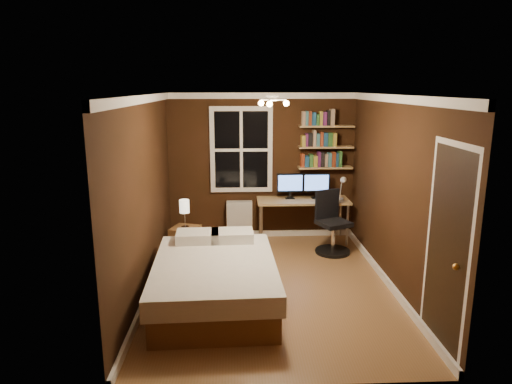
{
  "coord_description": "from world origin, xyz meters",
  "views": [
    {
      "loc": [
        -0.44,
        -5.65,
        2.6
      ],
      "look_at": [
        -0.17,
        0.45,
        1.18
      ],
      "focal_mm": 32.0,
      "sensor_mm": 36.0,
      "label": 1
    }
  ],
  "objects_px": {
    "bedside_lamp": "(185,214)",
    "radiator": "(239,220)",
    "monitor_left": "(290,186)",
    "desk_lamp": "(342,188)",
    "nightstand": "(186,242)",
    "office_chair": "(332,229)",
    "desk": "(303,203)",
    "monitor_right": "(316,186)",
    "bed": "(215,280)"
  },
  "relations": [
    {
      "from": "nightstand",
      "to": "monitor_right",
      "type": "relative_size",
      "value": 1.07
    },
    {
      "from": "desk",
      "to": "monitor_right",
      "type": "bearing_deg",
      "value": 18.32
    },
    {
      "from": "desk_lamp",
      "to": "office_chair",
      "type": "height_order",
      "value": "desk_lamp"
    },
    {
      "from": "nightstand",
      "to": "office_chair",
      "type": "xyz_separation_m",
      "value": [
        2.31,
        0.14,
        0.14
      ]
    },
    {
      "from": "bed",
      "to": "desk",
      "type": "bearing_deg",
      "value": 56.14
    },
    {
      "from": "nightstand",
      "to": "bedside_lamp",
      "type": "distance_m",
      "value": 0.46
    },
    {
      "from": "office_chair",
      "to": "monitor_right",
      "type": "bearing_deg",
      "value": 80.32
    },
    {
      "from": "bed",
      "to": "monitor_right",
      "type": "relative_size",
      "value": 4.54
    },
    {
      "from": "radiator",
      "to": "monitor_right",
      "type": "xyz_separation_m",
      "value": [
        1.31,
        -0.12,
        0.62
      ]
    },
    {
      "from": "nightstand",
      "to": "monitor_left",
      "type": "distance_m",
      "value": 2.0
    },
    {
      "from": "monitor_left",
      "to": "desk_lamp",
      "type": "distance_m",
      "value": 0.87
    },
    {
      "from": "monitor_right",
      "to": "desk_lamp",
      "type": "relative_size",
      "value": 1.04
    },
    {
      "from": "bedside_lamp",
      "to": "desk",
      "type": "distance_m",
      "value": 2.04
    },
    {
      "from": "bedside_lamp",
      "to": "desk_lamp",
      "type": "xyz_separation_m",
      "value": [
        2.55,
        0.58,
        0.25
      ]
    },
    {
      "from": "monitor_right",
      "to": "bedside_lamp",
      "type": "bearing_deg",
      "value": -160.28
    },
    {
      "from": "bed",
      "to": "monitor_right",
      "type": "bearing_deg",
      "value": 52.95
    },
    {
      "from": "nightstand",
      "to": "monitor_left",
      "type": "height_order",
      "value": "monitor_left"
    },
    {
      "from": "radiator",
      "to": "monitor_left",
      "type": "distance_m",
      "value": 1.07
    },
    {
      "from": "nightstand",
      "to": "bedside_lamp",
      "type": "height_order",
      "value": "bedside_lamp"
    },
    {
      "from": "bed",
      "to": "bedside_lamp",
      "type": "xyz_separation_m",
      "value": [
        -0.52,
        1.56,
        0.41
      ]
    },
    {
      "from": "monitor_left",
      "to": "radiator",
      "type": "bearing_deg",
      "value": 172.37
    },
    {
      "from": "nightstand",
      "to": "office_chair",
      "type": "relative_size",
      "value": 0.49
    },
    {
      "from": "bedside_lamp",
      "to": "monitor_left",
      "type": "height_order",
      "value": "monitor_left"
    },
    {
      "from": "nightstand",
      "to": "desk",
      "type": "height_order",
      "value": "desk"
    },
    {
      "from": "bed",
      "to": "desk",
      "type": "distance_m",
      "value": 2.68
    },
    {
      "from": "monitor_right",
      "to": "desk_lamp",
      "type": "height_order",
      "value": "desk_lamp"
    },
    {
      "from": "desk",
      "to": "bed",
      "type": "bearing_deg",
      "value": -121.8
    },
    {
      "from": "radiator",
      "to": "desk",
      "type": "xyz_separation_m",
      "value": [
        1.08,
        -0.19,
        0.34
      ]
    },
    {
      "from": "radiator",
      "to": "bed",
      "type": "bearing_deg",
      "value": -97.47
    },
    {
      "from": "nightstand",
      "to": "monitor_right",
      "type": "bearing_deg",
      "value": 38.12
    },
    {
      "from": "bed",
      "to": "nightstand",
      "type": "relative_size",
      "value": 4.23
    },
    {
      "from": "desk",
      "to": "bedside_lamp",
      "type": "bearing_deg",
      "value": -160.11
    },
    {
      "from": "bed",
      "to": "radiator",
      "type": "relative_size",
      "value": 3.11
    },
    {
      "from": "bed",
      "to": "desk",
      "type": "height_order",
      "value": "desk"
    },
    {
      "from": "desk",
      "to": "monitor_left",
      "type": "distance_m",
      "value": 0.36
    },
    {
      "from": "office_chair",
      "to": "radiator",
      "type": "bearing_deg",
      "value": 129.7
    },
    {
      "from": "monitor_left",
      "to": "desk_lamp",
      "type": "relative_size",
      "value": 1.04
    },
    {
      "from": "monitor_left",
      "to": "monitor_right",
      "type": "distance_m",
      "value": 0.45
    },
    {
      "from": "desk",
      "to": "office_chair",
      "type": "bearing_deg",
      "value": -55.17
    },
    {
      "from": "radiator",
      "to": "desk",
      "type": "bearing_deg",
      "value": -10.17
    },
    {
      "from": "bed",
      "to": "office_chair",
      "type": "height_order",
      "value": "office_chair"
    },
    {
      "from": "desk",
      "to": "office_chair",
      "type": "height_order",
      "value": "office_chair"
    },
    {
      "from": "bed",
      "to": "bedside_lamp",
      "type": "height_order",
      "value": "bedside_lamp"
    },
    {
      "from": "bed",
      "to": "radiator",
      "type": "distance_m",
      "value": 2.47
    },
    {
      "from": "bed",
      "to": "monitor_left",
      "type": "distance_m",
      "value": 2.7
    },
    {
      "from": "monitor_left",
      "to": "desk_lamp",
      "type": "height_order",
      "value": "desk_lamp"
    },
    {
      "from": "desk",
      "to": "monitor_right",
      "type": "xyz_separation_m",
      "value": [
        0.23,
        0.08,
        0.28
      ]
    },
    {
      "from": "bedside_lamp",
      "to": "radiator",
      "type": "relative_size",
      "value": 0.66
    },
    {
      "from": "nightstand",
      "to": "bedside_lamp",
      "type": "xyz_separation_m",
      "value": [
        0.0,
        0.0,
        0.46
      ]
    },
    {
      "from": "bedside_lamp",
      "to": "office_chair",
      "type": "bearing_deg",
      "value": 3.46
    }
  ]
}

